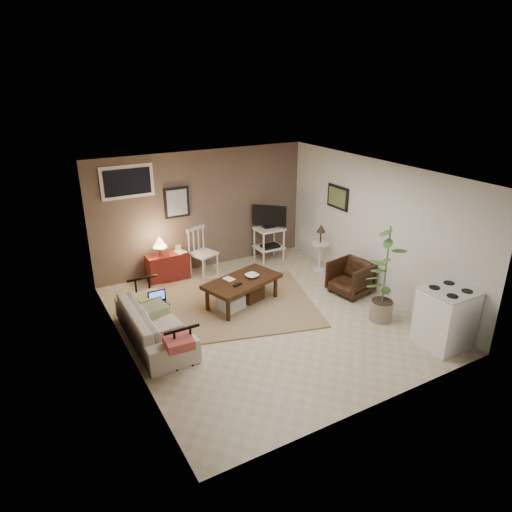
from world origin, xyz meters
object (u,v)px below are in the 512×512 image
armchair (351,276)px  sofa (154,318)px  spindle_chair (203,254)px  coffee_table (242,290)px  potted_plant (386,271)px  red_console (167,264)px  tv_stand (269,232)px  stove (446,317)px  side_table (320,242)px

armchair → sofa: bearing=-103.8°
spindle_chair → coffee_table: bearing=-86.9°
spindle_chair → sofa: bearing=-130.9°
potted_plant → spindle_chair: bearing=120.6°
potted_plant → red_console: bearing=128.0°
coffee_table → sofa: bearing=-168.8°
tv_stand → stove: 4.13m
coffee_table → spindle_chair: (-0.08, 1.50, 0.17)m
tv_stand → armchair: bearing=-77.4°
armchair → potted_plant: bearing=-21.1°
coffee_table → red_console: size_ratio=1.60×
coffee_table → stove: stove is taller
tv_stand → stove: (0.56, -4.09, -0.19)m
red_console → potted_plant: bearing=-52.0°
potted_plant → stove: size_ratio=1.80×
coffee_table → stove: size_ratio=1.62×
tv_stand → armchair: (0.47, -2.09, -0.30)m
coffee_table → tv_stand: tv_stand is taller
potted_plant → stove: potted_plant is taller
red_console → tv_stand: bearing=-2.9°
red_console → tv_stand: size_ratio=0.76×
sofa → side_table: (3.74, 0.89, 0.24)m
coffee_table → armchair: armchair is taller
armchair → spindle_chair: bearing=-145.7°
sofa → red_console: size_ratio=2.04×
spindle_chair → stove: size_ratio=1.07×
side_table → armchair: side_table is taller
sofa → potted_plant: bearing=-110.1°
tv_stand → potted_plant: bearing=-85.0°
red_console → armchair: bearing=-39.1°
side_table → stove: (-0.05, -3.12, -0.16)m
sofa → spindle_chair: size_ratio=1.94×
sofa → stove: stove is taller
sofa → armchair: 3.61m
sofa → red_console: bearing=-24.3°
coffee_table → spindle_chair: size_ratio=1.52×
potted_plant → side_table: bearing=80.9°
coffee_table → tv_stand: 2.15m
coffee_table → side_table: 2.18m
red_console → potted_plant: 4.12m
coffee_table → armchair: 2.02m
spindle_chair → tv_stand: bearing=1.1°
sofa → side_table: 3.85m
red_console → armchair: (2.71, -2.20, 0.02)m
spindle_chair → tv_stand: 1.56m
tv_stand → side_table: 1.15m
armchair → potted_plant: (-0.20, -1.01, 0.53)m
stove → coffee_table: bearing=128.4°
red_console → stove: bearing=-56.3°
coffee_table → red_console: 1.82m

